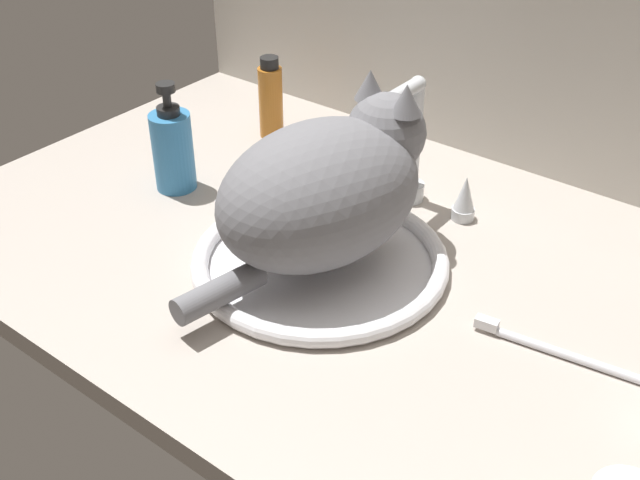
# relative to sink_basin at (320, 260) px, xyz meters

# --- Properties ---
(countertop) EXTENTS (1.19, 0.69, 0.03)m
(countertop) POSITION_rel_sink_basin_xyz_m (0.05, 0.04, -0.02)
(countertop) COLOR #ADA399
(countertop) RESTS_ON ground
(backsplash_wall) EXTENTS (1.19, 0.02, 0.40)m
(backsplash_wall) POSITION_rel_sink_basin_xyz_m (0.05, 0.40, 0.16)
(backsplash_wall) COLOR beige
(backsplash_wall) RESTS_ON ground
(sink_basin) EXTENTS (0.32, 0.32, 0.02)m
(sink_basin) POSITION_rel_sink_basin_xyz_m (0.00, 0.00, 0.00)
(sink_basin) COLOR white
(sink_basin) RESTS_ON countertop
(faucet) EXTENTS (0.20, 0.10, 0.19)m
(faucet) POSITION_rel_sink_basin_xyz_m (0.00, 0.20, 0.06)
(faucet) COLOR silver
(faucet) RESTS_ON countertop
(cat) EXTENTS (0.24, 0.37, 0.20)m
(cat) POSITION_rel_sink_basin_xyz_m (0.00, 0.02, 0.10)
(cat) COLOR slate
(cat) RESTS_ON sink_basin
(soap_pump_bottle) EXTENTS (0.06, 0.06, 0.16)m
(soap_pump_bottle) POSITION_rel_sink_basin_xyz_m (-0.29, 0.03, 0.05)
(soap_pump_bottle) COLOR teal
(soap_pump_bottle) RESTS_ON countertop
(amber_bottle) EXTENTS (0.04, 0.04, 0.13)m
(amber_bottle) POSITION_rel_sink_basin_xyz_m (-0.29, 0.24, 0.05)
(amber_bottle) COLOR #B2661E
(amber_bottle) RESTS_ON countertop
(toothbrush) EXTENTS (0.18, 0.04, 0.02)m
(toothbrush) POSITION_rel_sink_basin_xyz_m (0.30, 0.03, -0.00)
(toothbrush) COLOR silver
(toothbrush) RESTS_ON countertop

